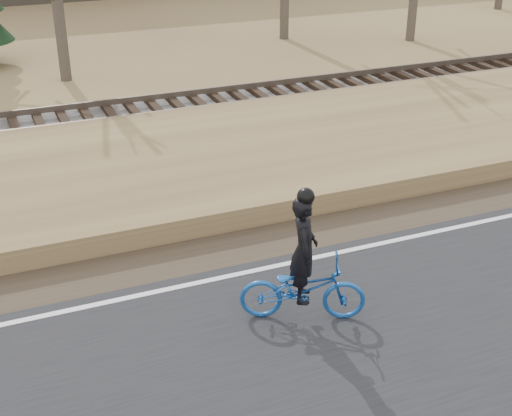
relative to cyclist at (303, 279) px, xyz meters
name	(u,v)px	position (x,y,z in m)	size (l,w,h in m)	color
ground	(345,261)	(1.52, 1.34, -0.74)	(120.00, 120.00, 0.00)	#947C4B
road	(427,337)	(1.52, -1.16, -0.71)	(120.00, 6.00, 0.06)	black
edge_line	(340,252)	(1.52, 1.54, -0.68)	(120.00, 0.12, 0.01)	silver
shoulder	(315,231)	(1.52, 2.54, -0.72)	(120.00, 1.60, 0.04)	#473A2B
embankment	(255,165)	(1.52, 5.54, -0.52)	(120.00, 5.00, 0.44)	#947C4B
ballast	(202,115)	(1.52, 9.34, -0.52)	(120.00, 3.00, 0.45)	slate
railroad	(201,104)	(1.52, 9.34, -0.22)	(120.00, 2.40, 0.29)	black
cyclist	(303,279)	(0.00, 0.00, 0.00)	(2.02, 1.38, 2.18)	#164C9B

